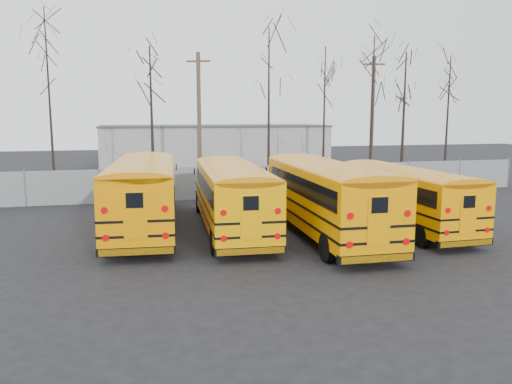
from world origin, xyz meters
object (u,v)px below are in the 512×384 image
object	(u,v)px
bus_d	(402,192)
bus_a	(144,189)
utility_pole_right	(372,117)
bus_b	(232,192)
bus_c	(324,192)
utility_pole_left	(199,118)

from	to	relation	value
bus_d	bus_a	bearing A→B (deg)	168.19
utility_pole_right	bus_b	bearing A→B (deg)	-119.67
bus_b	bus_c	world-z (taller)	bus_c
bus_a	bus_b	xyz separation A→B (m)	(3.73, -1.08, -0.11)
bus_c	bus_a	bearing A→B (deg)	161.31
utility_pole_left	utility_pole_right	xyz separation A→B (m)	(13.80, 0.32, 0.08)
utility_pole_left	bus_c	bearing A→B (deg)	-55.55
bus_b	utility_pole_right	distance (m)	21.34
bus_a	utility_pole_right	xyz separation A→B (m)	(18.12, 14.35, 3.07)
utility_pole_left	utility_pole_right	distance (m)	13.80
bus_b	utility_pole_right	bearing A→B (deg)	50.49
utility_pole_right	bus_c	bearing A→B (deg)	-108.80
bus_d	utility_pole_left	world-z (taller)	utility_pole_left
bus_a	bus_d	xyz separation A→B (m)	(11.37, -2.18, -0.24)
bus_c	bus_d	distance (m)	4.04
bus_a	utility_pole_right	size ratio (longest dim) A/B	1.22
bus_a	bus_c	bearing A→B (deg)	-15.88
bus_d	utility_pole_left	size ratio (longest dim) A/B	1.07
bus_a	bus_c	distance (m)	7.88
bus_a	bus_c	xyz separation A→B (m)	(7.38, -2.76, -0.01)
bus_a	bus_b	world-z (taller)	bus_a
bus_b	bus_c	bearing A→B (deg)	-21.25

